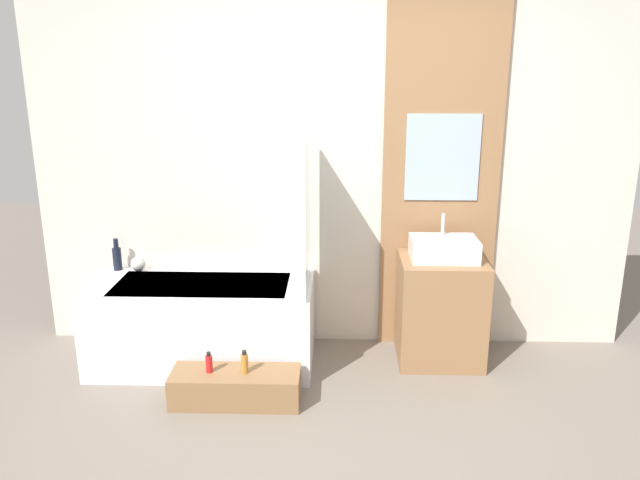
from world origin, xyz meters
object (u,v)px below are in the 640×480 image
Objects in this scene: wooden_step_bench at (236,387)px; vase_round_light at (138,264)px; bottle_soap_secondary at (245,363)px; sink at (444,249)px; vase_tall_dark at (117,257)px; bottle_soap_primary at (209,363)px; bathtub at (204,323)px.

wooden_step_bench is 7.47× the size of vase_round_light.
vase_round_light is 0.72× the size of bottle_soap_secondary.
sink is 2.30m from vase_tall_dark.
vase_tall_dark is at bearing 172.02° from vase_round_light.
bottle_soap_secondary is at bearing -153.72° from sink.
vase_tall_dark reaches higher than bottle_soap_primary.
sink reaches higher than wooden_step_bench.
sink reaches higher than bottle_soap_secondary.
sink is 1.70m from bottle_soap_primary.
vase_round_light reaches higher than wooden_step_bench.
bottle_soap_secondary reaches higher than bottle_soap_primary.
bottle_soap_secondary is (0.36, -0.54, -0.02)m from bathtub.
vase_round_light is at bearing 137.55° from bottle_soap_secondary.
sink is at bearing 25.26° from wooden_step_bench.
bottle_soap_secondary is at bearing -56.24° from bathtub.
bottle_soap_secondary is (0.22, 0.00, 0.01)m from bottle_soap_primary.
sink reaches higher than bathtub.
sink is at bearing -4.75° from vase_tall_dark.
vase_tall_dark is at bearing 157.26° from bathtub.
vase_round_light is (0.16, -0.02, -0.04)m from vase_tall_dark.
wooden_step_bench is 0.22m from bottle_soap_primary.
bathtub is at bearing 104.92° from bottle_soap_primary.
wooden_step_bench is 1.38m from vase_tall_dark.
bottle_soap_primary is at bearing -180.00° from bottle_soap_secondary.
sink is at bearing 22.88° from bottle_soap_primary.
vase_tall_dark reaches higher than vase_round_light.
bathtub is 1.71m from sink.
sink reaches higher than vase_tall_dark.
sink reaches higher than bottle_soap_primary.
vase_round_light is at bearing -7.98° from vase_tall_dark.
sink is (1.62, 0.09, 0.52)m from bathtub.
vase_round_light is (-0.51, 0.26, 0.33)m from bathtub.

